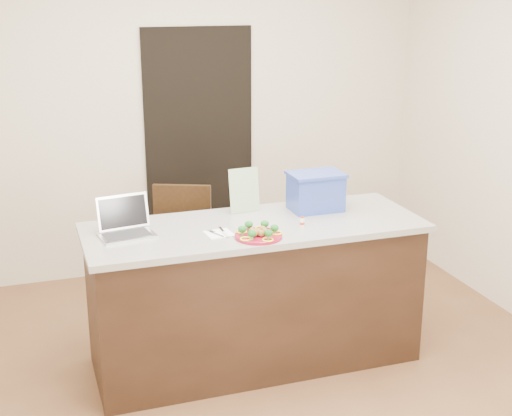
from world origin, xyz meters
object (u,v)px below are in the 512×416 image
object	(u,v)px
yogurt_bottle	(302,222)
laptop	(125,224)
chair	(187,243)
island	(255,293)
napkin	(219,234)
blue_box	(316,191)
plate	(258,236)

from	to	relation	value
yogurt_bottle	laptop	distance (m)	1.05
chair	island	bearing A→B (deg)	-51.19
napkin	chair	bearing A→B (deg)	88.99
yogurt_bottle	napkin	bearing A→B (deg)	177.33
laptop	chair	distance (m)	1.02
laptop	napkin	bearing A→B (deg)	-28.72
yogurt_bottle	chair	size ratio (longest dim) A/B	0.07
laptop	chair	bearing A→B (deg)	45.82
napkin	blue_box	size ratio (longest dim) A/B	0.44
plate	yogurt_bottle	bearing A→B (deg)	18.44
napkin	blue_box	distance (m)	0.77
plate	blue_box	distance (m)	0.66
yogurt_bottle	chair	distance (m)	1.15
yogurt_bottle	laptop	bearing A→B (deg)	168.41
island	laptop	size ratio (longest dim) A/B	6.14
napkin	yogurt_bottle	world-z (taller)	yogurt_bottle
plate	yogurt_bottle	distance (m)	0.33
island	napkin	xyz separation A→B (m)	(-0.26, -0.11, 0.46)
chair	plate	bearing A→B (deg)	-57.50
plate	laptop	distance (m)	0.78
blue_box	chair	world-z (taller)	blue_box
napkin	blue_box	world-z (taller)	blue_box
plate	chair	distance (m)	1.15
napkin	chair	size ratio (longest dim) A/B	0.16
yogurt_bottle	blue_box	xyz separation A→B (m)	(0.21, 0.28, 0.10)
island	chair	size ratio (longest dim) A/B	2.18
plate	napkin	bearing A→B (deg)	147.13
yogurt_bottle	blue_box	world-z (taller)	blue_box
napkin	chair	distance (m)	1.01
island	plate	world-z (taller)	plate
island	chair	distance (m)	0.87
island	napkin	bearing A→B (deg)	-157.51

